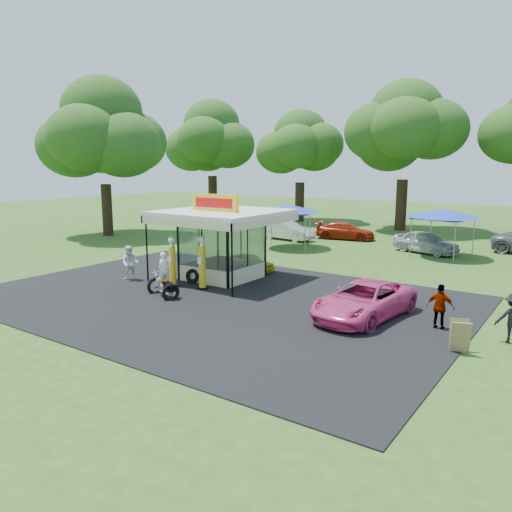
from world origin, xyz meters
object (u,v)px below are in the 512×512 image
object	(u,v)px
gas_pump_left	(172,263)
gas_pump_right	(202,264)
motorcycle	(164,279)
spectator_east_b	(440,307)
a_frame_sign	(460,336)
kiosk_car	(249,262)
spectator_west	(130,263)
bg_car_a	(288,231)
tent_west	(288,208)
bg_car_c	(426,242)
bg_car_b	(345,231)
pink_sedan	(364,300)
gas_station_kiosk	(222,243)
tent_east	(444,214)

from	to	relation	value
gas_pump_left	gas_pump_right	world-z (taller)	gas_pump_right
gas_pump_right	motorcycle	bearing A→B (deg)	-103.10
spectator_east_b	a_frame_sign	bearing A→B (deg)	116.80
gas_pump_right	kiosk_car	bearing A→B (deg)	97.41
spectator_west	bg_car_a	bearing A→B (deg)	58.05
gas_pump_right	spectator_east_b	bearing A→B (deg)	2.37
gas_pump_right	spectator_east_b	distance (m)	10.30
bg_car_a	a_frame_sign	bearing A→B (deg)	-129.12
spectator_west	tent_west	xyz separation A→B (m)	(1.22, 12.59, 1.80)
gas_pump_right	a_frame_sign	xyz separation A→B (m)	(11.36, -1.42, -0.66)
motorcycle	tent_west	xyz separation A→B (m)	(-2.33, 13.87, 1.87)
spectator_west	bg_car_c	distance (m)	18.47
a_frame_sign	bg_car_b	xyz separation A→B (m)	(-12.57, 19.07, 0.13)
pink_sedan	spectator_east_b	bearing A→B (deg)	12.42
gas_station_kiosk	spectator_east_b	size ratio (longest dim) A/B	3.40
pink_sedan	spectator_west	xyz separation A→B (m)	(-11.65, -0.84, 0.18)
gas_pump_left	gas_pump_right	bearing A→B (deg)	14.46
gas_station_kiosk	bg_car_b	world-z (taller)	gas_station_kiosk
gas_pump_right	a_frame_sign	bearing A→B (deg)	-7.11
gas_station_kiosk	pink_sedan	xyz separation A→B (m)	(8.22, -1.99, -1.11)
gas_station_kiosk	bg_car_a	size ratio (longest dim) A/B	1.33
gas_station_kiosk	spectator_east_b	distance (m)	11.03
kiosk_car	tent_east	distance (m)	12.53
a_frame_sign	bg_car_b	world-z (taller)	bg_car_b
spectator_east_b	bg_car_a	size ratio (longest dim) A/B	0.39
gas_station_kiosk	spectator_west	distance (m)	4.55
gas_pump_left	pink_sedan	bearing A→B (deg)	3.41
bg_car_c	tent_west	xyz separation A→B (m)	(-8.27, -3.25, 1.95)
tent_west	spectator_east_b	bearing A→B (deg)	-41.32
gas_pump_right	bg_car_a	distance (m)	15.65
tent_east	spectator_east_b	bearing A→B (deg)	-75.41
spectator_east_b	pink_sedan	bearing A→B (deg)	2.20
gas_station_kiosk	spectator_east_b	xyz separation A→B (m)	(10.85, -1.73, -0.99)
bg_car_b	tent_east	distance (m)	8.76
spectator_east_b	bg_car_c	bearing A→B (deg)	-75.50
spectator_east_b	bg_car_b	bearing A→B (deg)	-59.82
kiosk_car	bg_car_a	world-z (taller)	bg_car_a
gas_station_kiosk	kiosk_car	distance (m)	2.56
gas_pump_left	spectator_east_b	xyz separation A→B (m)	(11.76, 0.81, -0.32)
bg_car_b	motorcycle	bearing A→B (deg)	172.33
gas_pump_left	spectator_west	distance (m)	2.56
bg_car_c	bg_car_a	bearing A→B (deg)	109.68
kiosk_car	bg_car_c	bearing A→B (deg)	-29.26
gas_pump_left	tent_east	distance (m)	16.92
a_frame_sign	kiosk_car	world-z (taller)	a_frame_sign
gas_pump_left	bg_car_a	xyz separation A→B (m)	(-3.10, 15.34, -0.45)
kiosk_car	spectator_east_b	world-z (taller)	spectator_east_b
spectator_east_b	tent_west	bearing A→B (deg)	-44.84
kiosk_car	bg_car_a	bearing A→B (deg)	20.74
bg_car_c	tent_west	world-z (taller)	tent_west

